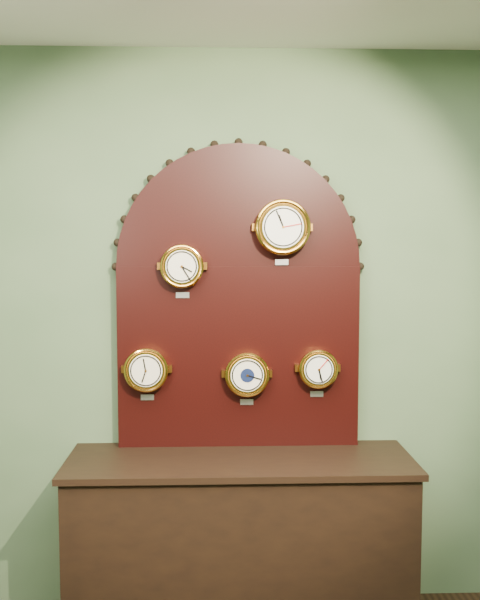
{
  "coord_description": "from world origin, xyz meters",
  "views": [
    {
      "loc": [
        -0.11,
        -0.92,
        1.84
      ],
      "look_at": [
        0.0,
        2.25,
        1.58
      ],
      "focal_mm": 40.83,
      "sensor_mm": 36.0,
      "label": 1
    }
  ],
  "objects_px": {
    "display_board": "(239,287)",
    "tide_clock": "(318,369)",
    "hygrometer": "(146,370)",
    "barometer": "(247,374)",
    "arabic_clock": "(283,227)",
    "roman_clock": "(182,266)",
    "shop_counter": "(240,546)"
  },
  "relations": [
    {
      "from": "roman_clock",
      "to": "barometer",
      "type": "bearing_deg",
      "value": -0.07
    },
    {
      "from": "display_board",
      "to": "tide_clock",
      "type": "distance_m",
      "value": 0.56
    },
    {
      "from": "shop_counter",
      "to": "display_board",
      "type": "height_order",
      "value": "display_board"
    },
    {
      "from": "hygrometer",
      "to": "tide_clock",
      "type": "distance_m",
      "value": 0.84
    },
    {
      "from": "hygrometer",
      "to": "barometer",
      "type": "distance_m",
      "value": 0.49
    },
    {
      "from": "shop_counter",
      "to": "hygrometer",
      "type": "bearing_deg",
      "value": 161.29
    },
    {
      "from": "arabic_clock",
      "to": "barometer",
      "type": "height_order",
      "value": "arabic_clock"
    },
    {
      "from": "tide_clock",
      "to": "arabic_clock",
      "type": "bearing_deg",
      "value": -179.4
    },
    {
      "from": "arabic_clock",
      "to": "roman_clock",
      "type": "bearing_deg",
      "value": 179.83
    },
    {
      "from": "display_board",
      "to": "arabic_clock",
      "type": "relative_size",
      "value": 4.8
    },
    {
      "from": "shop_counter",
      "to": "roman_clock",
      "type": "bearing_deg",
      "value": 150.87
    },
    {
      "from": "display_board",
      "to": "roman_clock",
      "type": "distance_m",
      "value": 0.3
    },
    {
      "from": "arabic_clock",
      "to": "hygrometer",
      "type": "bearing_deg",
      "value": 179.89
    },
    {
      "from": "hygrometer",
      "to": "tide_clock",
      "type": "height_order",
      "value": "hygrometer"
    },
    {
      "from": "tide_clock",
      "to": "hygrometer",
      "type": "bearing_deg",
      "value": -179.96
    },
    {
      "from": "tide_clock",
      "to": "roman_clock",
      "type": "bearing_deg",
      "value": -179.96
    },
    {
      "from": "display_board",
      "to": "barometer",
      "type": "height_order",
      "value": "display_board"
    },
    {
      "from": "barometer",
      "to": "tide_clock",
      "type": "bearing_deg",
      "value": 0.13
    },
    {
      "from": "hygrometer",
      "to": "barometer",
      "type": "xyz_separation_m",
      "value": [
        0.49,
        -0.0,
        -0.03
      ]
    },
    {
      "from": "arabic_clock",
      "to": "hygrometer",
      "type": "height_order",
      "value": "arabic_clock"
    },
    {
      "from": "hygrometer",
      "to": "arabic_clock",
      "type": "bearing_deg",
      "value": -0.11
    },
    {
      "from": "shop_counter",
      "to": "arabic_clock",
      "type": "xyz_separation_m",
      "value": [
        0.21,
        0.15,
        1.52
      ]
    },
    {
      "from": "barometer",
      "to": "display_board",
      "type": "bearing_deg",
      "value": 120.63
    },
    {
      "from": "hygrometer",
      "to": "barometer",
      "type": "relative_size",
      "value": 0.99
    },
    {
      "from": "shop_counter",
      "to": "arabic_clock",
      "type": "bearing_deg",
      "value": 35.85
    },
    {
      "from": "shop_counter",
      "to": "display_board",
      "type": "xyz_separation_m",
      "value": [
        0.0,
        0.22,
        1.23
      ]
    },
    {
      "from": "arabic_clock",
      "to": "display_board",
      "type": "bearing_deg",
      "value": 162.23
    },
    {
      "from": "shop_counter",
      "to": "barometer",
      "type": "height_order",
      "value": "barometer"
    },
    {
      "from": "roman_clock",
      "to": "barometer",
      "type": "height_order",
      "value": "roman_clock"
    },
    {
      "from": "display_board",
      "to": "tide_clock",
      "type": "height_order",
      "value": "display_board"
    },
    {
      "from": "shop_counter",
      "to": "display_board",
      "type": "distance_m",
      "value": 1.25
    },
    {
      "from": "shop_counter",
      "to": "roman_clock",
      "type": "xyz_separation_m",
      "value": [
        -0.28,
        0.15,
        1.33
      ]
    }
  ]
}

